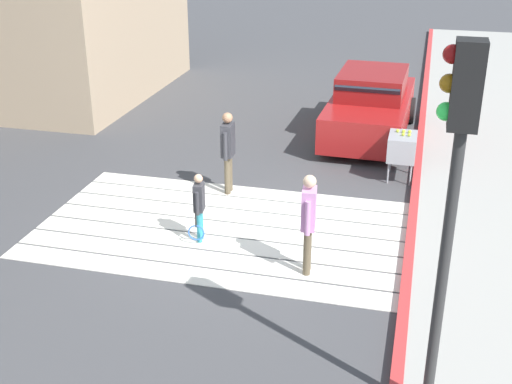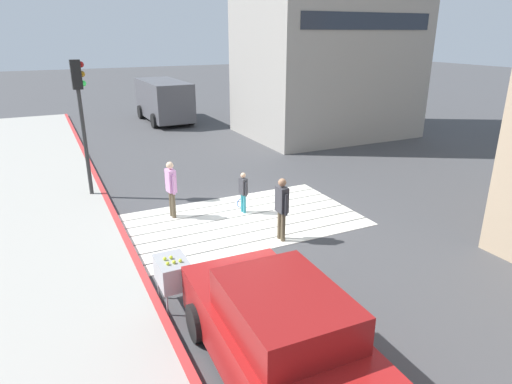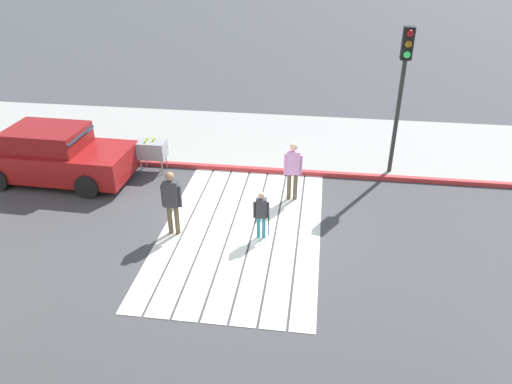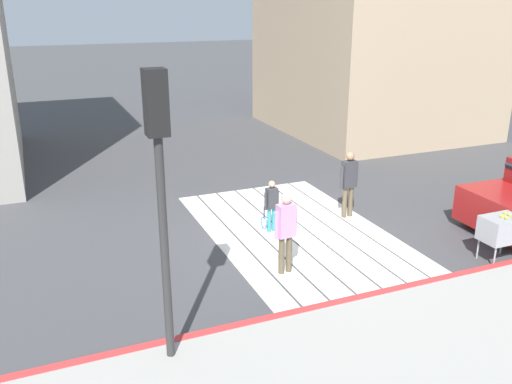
# 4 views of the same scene
# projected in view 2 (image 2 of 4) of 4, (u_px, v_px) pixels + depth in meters

# --- Properties ---
(ground_plane) EXTENTS (120.00, 120.00, 0.00)m
(ground_plane) POSITION_uv_depth(u_px,v_px,m) (244.00, 220.00, 12.55)
(ground_plane) COLOR #424244
(crosswalk_stripes) EXTENTS (6.40, 3.80, 0.01)m
(crosswalk_stripes) POSITION_uv_depth(u_px,v_px,m) (244.00, 220.00, 12.54)
(crosswalk_stripes) COLOR silver
(crosswalk_stripes) RESTS_ON ground
(sidewalk_west) EXTENTS (4.80, 40.00, 0.12)m
(sidewalk_west) POSITION_uv_depth(u_px,v_px,m) (22.00, 260.00, 10.22)
(sidewalk_west) COLOR #9E9B93
(sidewalk_west) RESTS_ON ground
(curb_painted) EXTENTS (0.16, 40.00, 0.13)m
(curb_painted) POSITION_uv_depth(u_px,v_px,m) (126.00, 240.00, 11.19)
(curb_painted) COLOR #BC3333
(curb_painted) RESTS_ON ground
(building_far_north) EXTENTS (8.00, 6.03, 9.88)m
(building_far_north) POSITION_uv_depth(u_px,v_px,m) (328.00, 33.00, 21.71)
(building_far_north) COLOR gray
(building_far_north) RESTS_ON ground
(car_parked_near_curb) EXTENTS (2.08, 4.35, 1.57)m
(car_parked_near_curb) POSITION_uv_depth(u_px,v_px,m) (280.00, 336.00, 6.63)
(car_parked_near_curb) COLOR maroon
(car_parked_near_curb) RESTS_ON ground
(van_down_street) EXTENTS (2.42, 5.23, 2.35)m
(van_down_street) POSITION_uv_depth(u_px,v_px,m) (164.00, 100.00, 25.98)
(van_down_street) COLOR #4C4C51
(van_down_street) RESTS_ON ground
(traffic_light_corner) EXTENTS (0.39, 0.28, 4.24)m
(traffic_light_corner) POSITION_uv_depth(u_px,v_px,m) (81.00, 102.00, 13.30)
(traffic_light_corner) COLOR #2D2D2D
(traffic_light_corner) RESTS_ON ground
(tennis_ball_cart) EXTENTS (0.56, 0.80, 1.02)m
(tennis_ball_cart) POSITION_uv_depth(u_px,v_px,m) (173.00, 272.00, 8.46)
(tennis_ball_cart) COLOR #99999E
(tennis_ball_cart) RESTS_ON ground
(pedestrian_adult_lead) EXTENTS (0.24, 0.48, 1.64)m
(pedestrian_adult_lead) POSITION_uv_depth(u_px,v_px,m) (171.00, 185.00, 12.44)
(pedestrian_adult_lead) COLOR brown
(pedestrian_adult_lead) RESTS_ON ground
(pedestrian_adult_trailing) EXTENTS (0.22, 0.48, 1.64)m
(pedestrian_adult_trailing) POSITION_uv_depth(u_px,v_px,m) (282.00, 205.00, 11.03)
(pedestrian_adult_trailing) COLOR brown
(pedestrian_adult_trailing) RESTS_ON ground
(pedestrian_child_with_racket) EXTENTS (0.28, 0.39, 1.22)m
(pedestrian_child_with_racket) POSITION_uv_depth(u_px,v_px,m) (243.00, 191.00, 12.85)
(pedestrian_child_with_racket) COLOR teal
(pedestrian_child_with_racket) RESTS_ON ground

